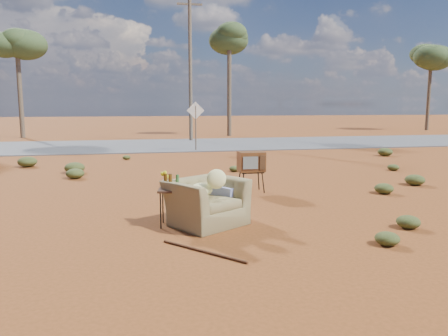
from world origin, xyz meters
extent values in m
plane|color=brown|center=(0.00, 0.00, 0.00)|extent=(140.00, 140.00, 0.00)
cube|color=#565659|center=(0.00, 15.00, 0.02)|extent=(140.00, 7.00, 0.04)
imported|color=olive|center=(-0.02, 0.02, 0.53)|extent=(1.45, 1.32, 1.06)
ellipsoid|color=#F5F195|center=(-0.09, 0.04, 0.62)|extent=(0.38, 0.38, 0.23)
ellipsoid|color=#F5F195|center=(0.14, -0.12, 0.82)|extent=(0.34, 0.17, 0.34)
cube|color=navy|center=(0.40, 0.42, 0.31)|extent=(0.85, 0.94, 0.62)
cube|color=black|center=(1.50, 2.64, 0.48)|extent=(0.54, 0.41, 0.03)
cylinder|color=black|center=(1.26, 2.45, 0.24)|extent=(0.03, 0.03, 0.48)
cylinder|color=black|center=(1.75, 2.45, 0.24)|extent=(0.03, 0.03, 0.48)
cylinder|color=black|center=(1.25, 2.83, 0.24)|extent=(0.03, 0.03, 0.48)
cylinder|color=black|center=(1.74, 2.83, 0.24)|extent=(0.03, 0.03, 0.48)
cube|color=brown|center=(1.50, 2.64, 0.73)|extent=(0.60, 0.47, 0.47)
cube|color=slate|center=(1.42, 2.39, 0.73)|extent=(0.36, 0.02, 0.29)
cube|color=#472D19|center=(1.71, 2.39, 0.73)|extent=(0.14, 0.02, 0.33)
cube|color=#351F13|center=(-0.60, 0.07, 0.63)|extent=(0.52, 0.52, 0.04)
cylinder|color=black|center=(-0.80, -0.07, 0.31)|extent=(0.02, 0.02, 0.63)
cylinder|color=black|center=(-0.45, -0.13, 0.31)|extent=(0.02, 0.02, 0.63)
cylinder|color=black|center=(-0.74, 0.28, 0.31)|extent=(0.02, 0.02, 0.63)
cylinder|color=black|center=(-0.39, 0.22, 0.31)|extent=(0.02, 0.02, 0.63)
cylinder|color=#4A2D0C|center=(-0.70, 0.14, 0.76)|extent=(0.06, 0.06, 0.23)
cylinder|color=#4A2D0C|center=(-0.63, 0.01, 0.77)|extent=(0.06, 0.06, 0.25)
cylinder|color=#316029|center=(-0.49, 0.15, 0.75)|extent=(0.05, 0.05, 0.22)
cylinder|color=red|center=(-0.56, -0.02, 0.71)|extent=(0.06, 0.06, 0.12)
cylinder|color=silver|center=(-0.71, 0.23, 0.71)|extent=(0.07, 0.07, 0.13)
ellipsoid|color=yellow|center=(-0.71, 0.23, 0.86)|extent=(0.14, 0.14, 0.11)
cylinder|color=#512B15|center=(-0.30, -1.41, 0.02)|extent=(1.03, 1.16, 0.04)
cylinder|color=brown|center=(1.50, 12.00, 1.00)|extent=(0.06, 0.06, 2.00)
cube|color=silver|center=(1.50, 12.00, 1.80)|extent=(0.78, 0.04, 0.78)
cylinder|color=brown|center=(-8.00, 22.00, 3.00)|extent=(0.28, 0.28, 6.00)
ellipsoid|color=#41582D|center=(-8.00, 22.00, 5.50)|extent=(3.20, 3.20, 2.20)
cylinder|color=brown|center=(5.00, 21.00, 3.50)|extent=(0.28, 0.28, 7.00)
ellipsoid|color=#41582D|center=(5.00, 21.00, 6.50)|extent=(3.20, 3.20, 2.20)
cylinder|color=brown|center=(22.00, 24.00, 3.25)|extent=(0.28, 0.28, 6.50)
ellipsoid|color=#41582D|center=(22.00, 24.00, 6.00)|extent=(3.20, 3.20, 2.20)
cylinder|color=brown|center=(2.00, 17.50, 4.00)|extent=(0.20, 0.20, 8.00)
cube|color=brown|center=(2.00, 17.50, 7.50)|extent=(1.40, 0.10, 0.10)
ellipsoid|color=#485224|center=(4.50, 1.80, 0.12)|extent=(0.44, 0.44, 0.24)
ellipsoid|color=#485224|center=(-3.00, 6.50, 0.17)|extent=(0.60, 0.60, 0.33)
ellipsoid|color=#485224|center=(6.80, 5.00, 0.10)|extent=(0.36, 0.36, 0.20)
ellipsoid|color=#485224|center=(3.20, 8.00, 0.11)|extent=(0.40, 0.40, 0.22)
ellipsoid|color=#485224|center=(-1.50, 9.50, 0.08)|extent=(0.30, 0.30, 0.17)
camera|label=1|loc=(-1.21, -7.26, 2.08)|focal=35.00mm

